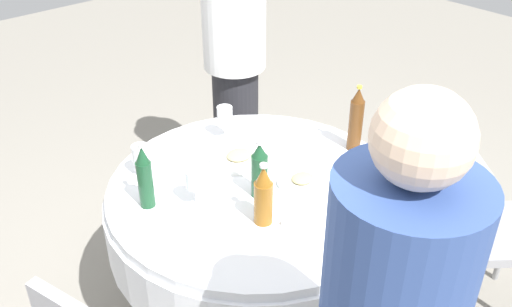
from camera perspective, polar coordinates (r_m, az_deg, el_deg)
dining_table at (r=2.44m, az=-0.00°, el=-6.07°), size 1.25×1.25×0.74m
bottle_brown_east at (r=2.55m, az=9.99°, el=3.32°), size 0.06×0.06×0.31m
bottle_amber_front at (r=2.08m, az=0.74°, el=-4.26°), size 0.07×0.07×0.26m
bottle_dark_green_far at (r=2.20m, az=-11.08°, el=-2.39°), size 0.06×0.06×0.28m
bottle_dark_green_left at (r=2.22m, az=0.35°, el=-1.71°), size 0.07×0.07×0.25m
wine_glass_left at (r=2.62m, az=-3.15°, el=3.80°), size 0.07×0.07×0.16m
wine_glass_south at (r=2.41m, az=-11.44°, el=-0.17°), size 0.07×0.07×0.14m
wine_glass_near at (r=2.19m, az=-6.16°, el=-2.68°), size 0.07×0.07×0.15m
plate_right at (r=2.35m, az=4.68°, el=-2.77°), size 0.21×0.21×0.04m
plate_north at (r=2.50m, az=-1.69°, el=-0.42°), size 0.26×0.26×0.04m
knife_front at (r=2.29m, az=10.73°, el=-4.68°), size 0.17×0.08×0.00m
fork_far at (r=2.64m, az=-6.26°, el=1.08°), size 0.10×0.17×0.00m
knife_left at (r=2.71m, az=-0.00°, el=2.27°), size 0.13×0.15×0.00m
folded_napkin at (r=2.15m, az=4.87°, el=-6.60°), size 0.16×0.16×0.02m
person_front at (r=3.16m, az=-2.14°, el=9.01°), size 0.34×0.34×1.62m
chair_near at (r=2.69m, az=21.55°, el=-6.31°), size 0.56×0.56×0.87m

